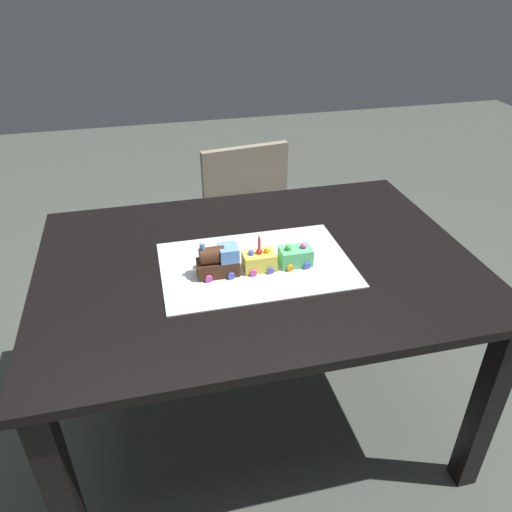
{
  "coord_description": "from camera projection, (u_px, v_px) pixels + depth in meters",
  "views": [
    {
      "loc": [
        -0.32,
        -1.32,
        1.6
      ],
      "look_at": [
        -0.01,
        -0.03,
        0.77
      ],
      "focal_mm": 34.85,
      "sensor_mm": 36.0,
      "label": 1
    }
  ],
  "objects": [
    {
      "name": "ground_plane",
      "position": [
        257.0,
        414.0,
        2.0
      ],
      "size": [
        8.0,
        8.0,
        0.0
      ],
      "primitive_type": "plane",
      "color": "#474C44"
    },
    {
      "name": "chair",
      "position": [
        238.0,
        215.0,
        2.46
      ],
      "size": [
        0.45,
        0.45,
        0.86
      ],
      "rotation": [
        0.0,
        0.0,
        3.27
      ],
      "color": "gray",
      "rests_on": "ground"
    },
    {
      "name": "cake_board",
      "position": [
        256.0,
        265.0,
        1.58
      ],
      "size": [
        0.6,
        0.4,
        0.0
      ],
      "primitive_type": "cube",
      "color": "silver",
      "rests_on": "dining_table"
    },
    {
      "name": "cake_car_hopper_lemon",
      "position": [
        259.0,
        261.0,
        1.54
      ],
      "size": [
        0.1,
        0.08,
        0.07
      ],
      "color": "#F4E04C",
      "rests_on": "cake_board"
    },
    {
      "name": "birthday_candle",
      "position": [
        259.0,
        242.0,
        1.51
      ],
      "size": [
        0.01,
        0.01,
        0.05
      ],
      "color": "#F24C59",
      "rests_on": "cake_car_hopper_lemon"
    },
    {
      "name": "cake_locomotive",
      "position": [
        218.0,
        261.0,
        1.51
      ],
      "size": [
        0.14,
        0.08,
        0.12
      ],
      "color": "#472816",
      "rests_on": "cake_board"
    },
    {
      "name": "cake_car_gondola_mint_green",
      "position": [
        295.0,
        256.0,
        1.57
      ],
      "size": [
        0.1,
        0.08,
        0.07
      ],
      "color": "#59CC7A",
      "rests_on": "cake_board"
    },
    {
      "name": "dining_table",
      "position": [
        257.0,
        286.0,
        1.67
      ],
      "size": [
        1.4,
        1.0,
        0.74
      ],
      "color": "black",
      "rests_on": "ground"
    }
  ]
}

